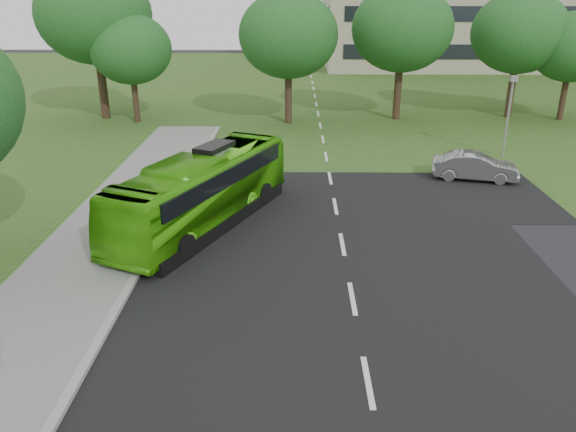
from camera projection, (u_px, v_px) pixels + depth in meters
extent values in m
plane|color=black|center=(359.00, 336.00, 15.56)|extent=(160.00, 160.00, 0.00)
cube|color=black|center=(324.00, 148.00, 34.10)|extent=(14.00, 120.00, 0.01)
cube|color=black|center=(330.00, 178.00, 28.54)|extent=(80.00, 12.00, 0.01)
cube|color=silver|center=(329.00, 172.00, 29.46)|extent=(0.15, 90.00, 0.01)
cube|color=#2C4F1A|center=(313.00, 84.00, 57.28)|extent=(120.00, 60.00, 0.01)
cylinder|color=black|center=(136.00, 102.00, 40.20)|extent=(0.43, 0.43, 2.85)
ellipsoid|color=#194D1C|center=(131.00, 49.00, 38.82)|extent=(5.66, 5.66, 4.81)
cylinder|color=black|center=(288.00, 100.00, 39.90)|extent=(0.50, 0.50, 3.32)
ellipsoid|color=#194D1C|center=(288.00, 35.00, 38.25)|extent=(6.82, 6.82, 5.80)
cylinder|color=black|center=(397.00, 95.00, 41.05)|extent=(0.54, 0.54, 3.57)
ellipsoid|color=#194D1C|center=(402.00, 28.00, 39.32)|extent=(7.10, 7.10, 6.04)
cylinder|color=black|center=(510.00, 94.00, 41.74)|extent=(0.51, 0.51, 3.37)
ellipsoid|color=#194D1C|center=(520.00, 33.00, 40.09)|extent=(6.78, 6.78, 5.77)
cylinder|color=black|center=(563.00, 100.00, 40.93)|extent=(0.44, 0.44, 2.90)
ellipsoid|color=#194D1C|center=(572.00, 47.00, 39.53)|extent=(5.71, 5.71, 4.86)
cylinder|color=black|center=(103.00, 90.00, 41.27)|extent=(0.62, 0.62, 4.10)
ellipsoid|color=#194D1C|center=(94.00, 15.00, 39.30)|extent=(8.04, 8.04, 6.83)
imported|color=#47B510|center=(203.00, 190.00, 22.49)|extent=(6.42, 10.46, 2.89)
imported|color=#9D9EA1|center=(475.00, 166.00, 28.15)|extent=(4.37, 2.31, 1.37)
cylinder|color=gray|center=(508.00, 120.00, 31.40)|extent=(0.13, 0.13, 4.32)
cube|color=gray|center=(514.00, 79.00, 30.55)|extent=(0.44, 0.40, 0.32)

